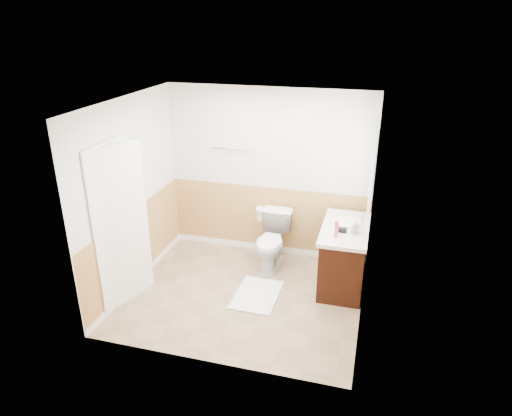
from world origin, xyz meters
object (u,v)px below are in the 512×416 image
(bath_mat, at_px, (257,295))
(lotion_bottle, at_px, (336,229))
(vanity_cabinet, at_px, (344,258))
(soap_dispenser, at_px, (355,227))
(toilet, at_px, (272,242))

(bath_mat, bearing_deg, lotion_bottle, 16.38)
(vanity_cabinet, bearing_deg, lotion_bottle, -107.67)
(vanity_cabinet, xyz_separation_m, soap_dispenser, (0.12, -0.15, 0.54))
(vanity_cabinet, bearing_deg, soap_dispenser, -50.54)
(soap_dispenser, bearing_deg, vanity_cabinet, 129.46)
(toilet, xyz_separation_m, lotion_bottle, (0.94, -0.52, 0.56))
(toilet, distance_m, bath_mat, 0.89)
(toilet, xyz_separation_m, soap_dispenser, (1.16, -0.36, 0.54))
(bath_mat, distance_m, soap_dispenser, 1.55)
(bath_mat, xyz_separation_m, vanity_cabinet, (1.04, 0.59, 0.39))
(lotion_bottle, bearing_deg, bath_mat, -163.62)
(lotion_bottle, height_order, soap_dispenser, lotion_bottle)
(toilet, relative_size, soap_dispenser, 4.50)
(bath_mat, height_order, vanity_cabinet, vanity_cabinet)
(toilet, xyz_separation_m, vanity_cabinet, (1.04, -0.21, 0.00))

